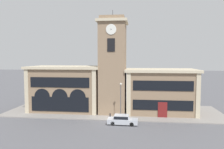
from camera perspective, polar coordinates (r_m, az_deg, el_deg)
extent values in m
plane|color=#56565B|center=(35.15, -0.75, -12.04)|extent=(300.00, 300.00, 0.00)
cube|color=gray|center=(41.08, 0.38, -9.54)|extent=(38.77, 12.40, 0.15)
cube|color=#897056|center=(38.70, 0.18, 1.48)|extent=(4.56, 4.56, 15.99)
cube|color=beige|center=(39.18, 0.19, 13.58)|extent=(5.26, 5.26, 0.45)
cube|color=#897056|center=(39.27, 0.19, 14.34)|extent=(4.20, 4.20, 0.60)
cylinder|color=#4C4C51|center=(39.44, 0.19, 15.63)|extent=(0.10, 0.10, 1.20)
cylinder|color=silver|center=(36.66, -0.24, 11.72)|extent=(1.73, 0.10, 1.73)
cylinder|color=black|center=(36.59, -0.25, 11.74)|extent=(0.14, 0.04, 0.14)
cylinder|color=silver|center=(39.28, -3.26, 11.21)|extent=(0.10, 1.73, 1.73)
cylinder|color=black|center=(39.29, -3.36, 11.21)|extent=(0.04, 0.14, 0.14)
cube|color=black|center=(36.42, -0.23, 7.72)|extent=(1.28, 0.10, 2.20)
cube|color=#897056|center=(42.57, -11.70, -3.80)|extent=(12.80, 7.75, 7.94)
cube|color=beige|center=(42.20, -11.78, 1.86)|extent=(13.50, 8.45, 0.45)
cube|color=beige|center=(41.37, -21.44, -4.23)|extent=(0.70, 0.16, 7.94)
cube|color=beige|center=(37.26, -4.73, -4.86)|extent=(0.70, 0.16, 7.94)
cube|color=black|center=(38.69, -13.56, -2.01)|extent=(10.50, 0.10, 1.75)
cube|color=black|center=(39.28, -13.47, -7.55)|extent=(10.24, 0.10, 2.54)
cylinder|color=black|center=(40.24, -17.80, -5.52)|extent=(2.80, 0.06, 2.80)
cylinder|color=black|center=(39.04, -13.50, -5.73)|extent=(2.80, 0.06, 2.80)
cylinder|color=black|center=(38.06, -8.95, -5.92)|extent=(2.80, 0.06, 2.80)
cube|color=#897056|center=(40.67, 12.50, -4.52)|extent=(11.89, 7.75, 7.48)
cube|color=beige|center=(40.27, 12.59, 1.07)|extent=(12.59, 8.45, 0.45)
cube|color=beige|center=(36.60, 4.35, -5.39)|extent=(0.70, 0.16, 7.48)
cube|color=beige|center=(37.85, 21.61, -5.36)|extent=(0.70, 0.16, 7.48)
cube|color=black|center=(36.59, 13.16, -2.89)|extent=(9.75, 0.10, 1.64)
cube|color=maroon|center=(37.29, 13.06, -9.06)|extent=(1.50, 0.12, 2.69)
cube|color=black|center=(37.12, 13.08, -7.84)|extent=(9.75, 0.10, 1.67)
cube|color=#B2B7C1|center=(33.31, 2.79, -12.05)|extent=(4.54, 1.88, 0.69)
cube|color=#B2B7C1|center=(33.16, 2.48, -11.00)|extent=(2.20, 1.63, 0.57)
cube|color=black|center=(33.16, 2.48, -11.00)|extent=(2.12, 1.66, 0.43)
cylinder|color=black|center=(33.99, 5.31, -12.09)|extent=(0.61, 0.24, 0.61)
cylinder|color=black|center=(32.54, 5.16, -12.83)|extent=(0.61, 0.24, 0.61)
cylinder|color=black|center=(34.25, 0.55, -11.94)|extent=(0.61, 0.24, 0.61)
cylinder|color=black|center=(32.81, 0.18, -12.67)|extent=(0.61, 0.24, 0.61)
cylinder|color=#4C4C51|center=(34.58, 2.29, -7.34)|extent=(0.12, 0.12, 5.52)
sphere|color=silver|center=(34.11, 2.31, -2.50)|extent=(0.36, 0.36, 0.36)
cylinder|color=black|center=(35.25, -0.50, -10.97)|extent=(0.18, 0.18, 0.90)
sphere|color=black|center=(35.12, -0.51, -10.14)|extent=(0.16, 0.16, 0.16)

